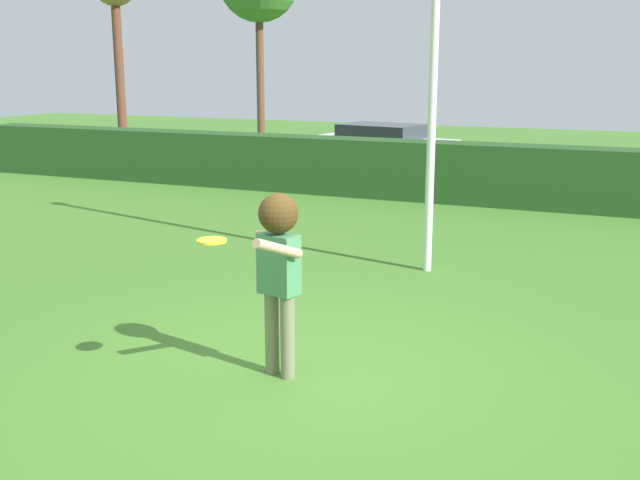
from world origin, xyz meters
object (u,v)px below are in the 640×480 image
(person, at_px, (278,258))
(lamppost, at_px, (436,1))
(parked_car_white, at_px, (381,144))
(frisbee, at_px, (212,241))

(person, distance_m, lamppost, 5.09)
(person, height_order, parked_car_white, person)
(person, relative_size, frisbee, 6.67)
(person, relative_size, lamppost, 0.26)
(parked_car_white, bearing_deg, person, -75.07)
(parked_car_white, bearing_deg, lamppost, -67.89)
(person, distance_m, frisbee, 0.72)
(person, height_order, frisbee, person)
(frisbee, bearing_deg, parked_car_white, 103.05)
(person, xyz_separation_m, frisbee, (-0.39, -0.56, 0.25))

